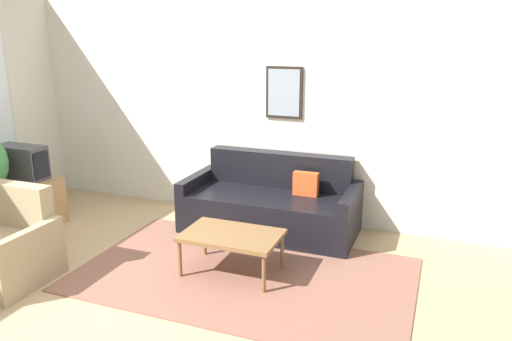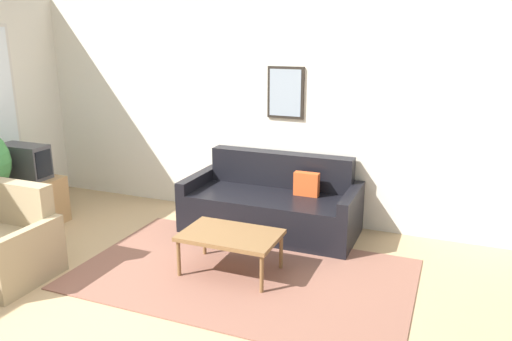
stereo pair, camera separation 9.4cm
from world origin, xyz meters
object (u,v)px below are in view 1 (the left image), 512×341
object	(u,v)px
couch	(271,205)
coffee_table	(232,237)
tv	(21,162)
armchair	(1,250)

from	to	relation	value
couch	coffee_table	bearing A→B (deg)	-89.52
coffee_table	tv	size ratio (longest dim) A/B	1.49
armchair	couch	bearing A→B (deg)	39.42
coffee_table	armchair	bearing A→B (deg)	-155.84
tv	couch	bearing A→B (deg)	17.29
couch	tv	xyz separation A→B (m)	(-2.80, -0.87, 0.46)
tv	armchair	size ratio (longest dim) A/B	0.69
couch	armchair	world-z (taller)	couch
coffee_table	tv	bearing A→B (deg)	174.19
couch	armchair	bearing A→B (deg)	-133.63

